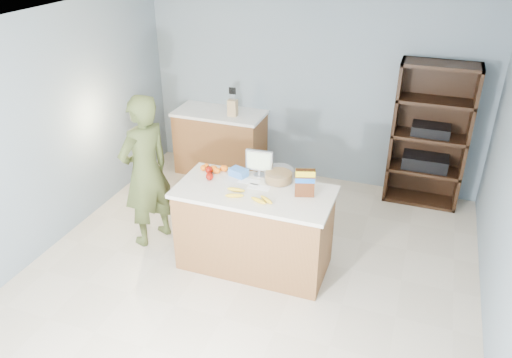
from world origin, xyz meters
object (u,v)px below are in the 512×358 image
(tv, at_px, (259,162))
(cereal_box, at_px, (305,181))
(counter_peninsula, at_px, (254,231))
(person, at_px, (146,172))
(shelving_unit, at_px, (429,137))

(tv, relative_size, cereal_box, 1.01)
(counter_peninsula, height_order, person, person)
(counter_peninsula, distance_m, person, 1.34)
(counter_peninsula, bearing_deg, person, 177.39)
(shelving_unit, distance_m, person, 3.44)
(tv, bearing_deg, counter_peninsula, -79.24)
(counter_peninsula, xyz_separation_m, tv, (-0.06, 0.31, 0.64))
(cereal_box, bearing_deg, counter_peninsula, -172.74)
(person, distance_m, cereal_box, 1.76)
(counter_peninsula, xyz_separation_m, cereal_box, (0.49, 0.06, 0.65))
(counter_peninsula, height_order, tv, tv)
(tv, height_order, cereal_box, tv)
(person, height_order, cereal_box, person)
(shelving_unit, bearing_deg, person, -144.66)
(counter_peninsula, relative_size, cereal_box, 5.61)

